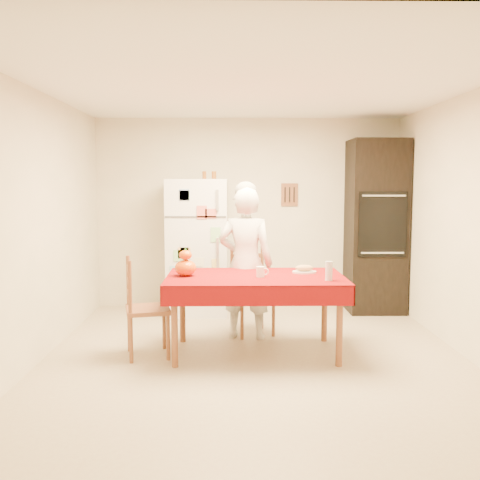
{
  "coord_description": "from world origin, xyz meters",
  "views": [
    {
      "loc": [
        -0.22,
        -4.86,
        1.64
      ],
      "look_at": [
        -0.14,
        0.2,
        1.11
      ],
      "focal_mm": 40.0,
      "sensor_mm": 36.0,
      "label": 1
    }
  ],
  "objects_px": {
    "chair_far": "(250,287)",
    "wine_glass": "(329,271)",
    "seated_woman": "(246,263)",
    "pumpkin_lower": "(186,268)",
    "dining_table": "(255,283)",
    "bread_plate": "(304,272)",
    "refrigerator": "(198,247)",
    "oven_cabinet": "(376,226)",
    "coffee_mug": "(260,272)",
    "chair_left": "(141,304)"
  },
  "relations": [
    {
      "from": "coffee_mug",
      "to": "wine_glass",
      "type": "distance_m",
      "value": 0.65
    },
    {
      "from": "dining_table",
      "to": "pumpkin_lower",
      "type": "xyz_separation_m",
      "value": [
        -0.67,
        0.01,
        0.15
      ]
    },
    {
      "from": "refrigerator",
      "to": "coffee_mug",
      "type": "xyz_separation_m",
      "value": [
        0.7,
        -1.74,
        -0.04
      ]
    },
    {
      "from": "wine_glass",
      "to": "bread_plate",
      "type": "xyz_separation_m",
      "value": [
        -0.17,
        0.42,
        -0.08
      ]
    },
    {
      "from": "chair_far",
      "to": "pumpkin_lower",
      "type": "xyz_separation_m",
      "value": [
        -0.65,
        -0.73,
        0.33
      ]
    },
    {
      "from": "coffee_mug",
      "to": "bread_plate",
      "type": "xyz_separation_m",
      "value": [
        0.45,
        0.23,
        -0.04
      ]
    },
    {
      "from": "refrigerator",
      "to": "pumpkin_lower",
      "type": "height_order",
      "value": "refrigerator"
    },
    {
      "from": "wine_glass",
      "to": "bread_plate",
      "type": "bearing_deg",
      "value": 111.93
    },
    {
      "from": "seated_woman",
      "to": "bread_plate",
      "type": "xyz_separation_m",
      "value": [
        0.57,
        -0.37,
        -0.03
      ]
    },
    {
      "from": "refrigerator",
      "to": "coffee_mug",
      "type": "bearing_deg",
      "value": -67.99
    },
    {
      "from": "chair_far",
      "to": "pumpkin_lower",
      "type": "relative_size",
      "value": 4.58
    },
    {
      "from": "dining_table",
      "to": "coffee_mug",
      "type": "bearing_deg",
      "value": -54.67
    },
    {
      "from": "coffee_mug",
      "to": "chair_far",
      "type": "bearing_deg",
      "value": 94.81
    },
    {
      "from": "refrigerator",
      "to": "wine_glass",
      "type": "distance_m",
      "value": 2.34
    },
    {
      "from": "pumpkin_lower",
      "to": "bread_plate",
      "type": "distance_m",
      "value": 1.18
    },
    {
      "from": "refrigerator",
      "to": "oven_cabinet",
      "type": "bearing_deg",
      "value": 1.18
    },
    {
      "from": "bread_plate",
      "to": "coffee_mug",
      "type": "bearing_deg",
      "value": -153.14
    },
    {
      "from": "chair_left",
      "to": "seated_woman",
      "type": "xyz_separation_m",
      "value": [
        1.01,
        0.61,
        0.3
      ]
    },
    {
      "from": "chair_far",
      "to": "bread_plate",
      "type": "xyz_separation_m",
      "value": [
        0.52,
        -0.57,
        0.26
      ]
    },
    {
      "from": "chair_left",
      "to": "seated_woman",
      "type": "bearing_deg",
      "value": -71.9
    },
    {
      "from": "coffee_mug",
      "to": "wine_glass",
      "type": "bearing_deg",
      "value": -17.15
    },
    {
      "from": "oven_cabinet",
      "to": "chair_left",
      "type": "distance_m",
      "value": 3.31
    },
    {
      "from": "chair_left",
      "to": "bread_plate",
      "type": "xyz_separation_m",
      "value": [
        1.58,
        0.24,
        0.26
      ]
    },
    {
      "from": "chair_left",
      "to": "wine_glass",
      "type": "xyz_separation_m",
      "value": [
        1.75,
        -0.18,
        0.34
      ]
    },
    {
      "from": "seated_woman",
      "to": "wine_glass",
      "type": "relative_size",
      "value": 9.14
    },
    {
      "from": "oven_cabinet",
      "to": "pumpkin_lower",
      "type": "xyz_separation_m",
      "value": [
        -2.29,
        -1.71,
        -0.26
      ]
    },
    {
      "from": "seated_woman",
      "to": "pumpkin_lower",
      "type": "distance_m",
      "value": 0.79
    },
    {
      "from": "refrigerator",
      "to": "bread_plate",
      "type": "relative_size",
      "value": 7.08
    },
    {
      "from": "pumpkin_lower",
      "to": "seated_woman",
      "type": "bearing_deg",
      "value": 41.55
    },
    {
      "from": "chair_far",
      "to": "seated_woman",
      "type": "bearing_deg",
      "value": -124.01
    },
    {
      "from": "seated_woman",
      "to": "coffee_mug",
      "type": "bearing_deg",
      "value": 112.13
    },
    {
      "from": "refrigerator",
      "to": "chair_far",
      "type": "height_order",
      "value": "refrigerator"
    },
    {
      "from": "bread_plate",
      "to": "refrigerator",
      "type": "bearing_deg",
      "value": 127.25
    },
    {
      "from": "chair_left",
      "to": "oven_cabinet",
      "type": "bearing_deg",
      "value": -69.5
    },
    {
      "from": "dining_table",
      "to": "wine_glass",
      "type": "xyz_separation_m",
      "value": [
        0.66,
        -0.25,
        0.16
      ]
    },
    {
      "from": "chair_left",
      "to": "pumpkin_lower",
      "type": "relative_size",
      "value": 4.58
    },
    {
      "from": "chair_far",
      "to": "wine_glass",
      "type": "relative_size",
      "value": 5.4
    },
    {
      "from": "oven_cabinet",
      "to": "wine_glass",
      "type": "relative_size",
      "value": 12.5
    },
    {
      "from": "oven_cabinet",
      "to": "dining_table",
      "type": "xyz_separation_m",
      "value": [
        -1.62,
        -1.73,
        -0.41
      ]
    },
    {
      "from": "chair_left",
      "to": "seated_woman",
      "type": "relative_size",
      "value": 0.59
    },
    {
      "from": "dining_table",
      "to": "seated_woman",
      "type": "bearing_deg",
      "value": 98.43
    },
    {
      "from": "chair_left",
      "to": "pumpkin_lower",
      "type": "xyz_separation_m",
      "value": [
        0.42,
        0.09,
        0.33
      ]
    },
    {
      "from": "seated_woman",
      "to": "coffee_mug",
      "type": "height_order",
      "value": "seated_woman"
    },
    {
      "from": "coffee_mug",
      "to": "wine_glass",
      "type": "relative_size",
      "value": 0.57
    },
    {
      "from": "refrigerator",
      "to": "seated_woman",
      "type": "xyz_separation_m",
      "value": [
        0.58,
        -1.14,
        -0.05
      ]
    },
    {
      "from": "refrigerator",
      "to": "dining_table",
      "type": "bearing_deg",
      "value": -68.56
    },
    {
      "from": "dining_table",
      "to": "chair_far",
      "type": "xyz_separation_m",
      "value": [
        -0.02,
        0.74,
        -0.18
      ]
    },
    {
      "from": "dining_table",
      "to": "chair_left",
      "type": "bearing_deg",
      "value": -175.95
    },
    {
      "from": "bread_plate",
      "to": "chair_far",
      "type": "bearing_deg",
      "value": 131.94
    },
    {
      "from": "oven_cabinet",
      "to": "wine_glass",
      "type": "distance_m",
      "value": 2.21
    }
  ]
}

